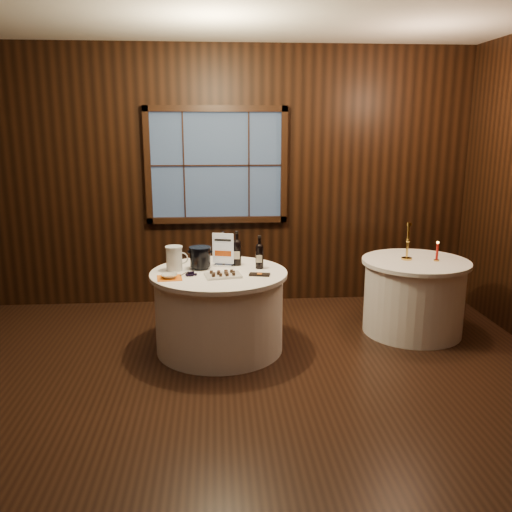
{
  "coord_description": "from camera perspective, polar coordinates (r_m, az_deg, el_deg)",
  "views": [
    {
      "loc": [
        -0.02,
        -3.89,
        2.09
      ],
      "look_at": [
        0.34,
        0.9,
        0.94
      ],
      "focal_mm": 38.0,
      "sensor_mm": 36.0,
      "label": 1
    }
  ],
  "objects": [
    {
      "name": "main_table",
      "position": [
        5.17,
        -3.88,
        -5.75
      ],
      "size": [
        1.28,
        1.28,
        0.77
      ],
      "color": "white",
      "rests_on": "ground"
    },
    {
      "name": "sign_stand",
      "position": [
        5.23,
        -3.45,
        0.16
      ],
      "size": [
        0.2,
        0.14,
        0.34
      ],
      "rotation": [
        0.0,
        0.0,
        -0.28
      ],
      "color": "silver",
      "rests_on": "main_table"
    },
    {
      "name": "brass_candlestick",
      "position": [
        5.69,
        15.65,
        0.99
      ],
      "size": [
        0.11,
        0.11,
        0.38
      ],
      "color": "gold",
      "rests_on": "side_table"
    },
    {
      "name": "chocolate_box",
      "position": [
        4.92,
        0.38,
        -1.96
      ],
      "size": [
        0.2,
        0.13,
        0.02
      ],
      "primitive_type": "cube",
      "rotation": [
        0.0,
        0.0,
        -0.21
      ],
      "color": "black",
      "rests_on": "main_table"
    },
    {
      "name": "glass_pitcher",
      "position": [
        5.12,
        -8.59,
        -0.24
      ],
      "size": [
        0.22,
        0.16,
        0.23
      ],
      "rotation": [
        0.0,
        0.0,
        -0.14
      ],
      "color": "silver",
      "rests_on": "main_table"
    },
    {
      "name": "ground",
      "position": [
        4.41,
        -3.68,
        -14.81
      ],
      "size": [
        6.0,
        6.0,
        0.0
      ],
      "primitive_type": "plane",
      "color": "black",
      "rests_on": "ground"
    },
    {
      "name": "red_candle",
      "position": [
        5.73,
        18.52,
        0.28
      ],
      "size": [
        0.05,
        0.05,
        0.2
      ],
      "color": "gold",
      "rests_on": "side_table"
    },
    {
      "name": "port_bottle_left",
      "position": [
        5.25,
        -2.01,
        0.58
      ],
      "size": [
        0.08,
        0.09,
        0.34
      ],
      "rotation": [
        0.0,
        0.0,
        -0.12
      ],
      "color": "black",
      "rests_on": "main_table"
    },
    {
      "name": "side_table",
      "position": [
        5.82,
        16.24,
        -4.07
      ],
      "size": [
        1.08,
        1.08,
        0.77
      ],
      "color": "white",
      "rests_on": "ground"
    },
    {
      "name": "grape_bunch",
      "position": [
        4.93,
        -6.88,
        -1.89
      ],
      "size": [
        0.16,
        0.07,
        0.04
      ],
      "rotation": [
        0.0,
        0.0,
        0.1
      ],
      "color": "black",
      "rests_on": "main_table"
    },
    {
      "name": "ice_bucket",
      "position": [
        5.16,
        -5.9,
        -0.13
      ],
      "size": [
        0.21,
        0.21,
        0.21
      ],
      "color": "black",
      "rests_on": "main_table"
    },
    {
      "name": "port_bottle_right",
      "position": [
        5.13,
        0.37,
        0.18
      ],
      "size": [
        0.08,
        0.08,
        0.32
      ],
      "rotation": [
        0.0,
        0.0,
        -0.14
      ],
      "color": "black",
      "rests_on": "main_table"
    },
    {
      "name": "orange_napkin",
      "position": [
        4.89,
        -9.1,
        -2.3
      ],
      "size": [
        0.24,
        0.24,
        0.0
      ],
      "primitive_type": "cube",
      "rotation": [
        0.0,
        0.0,
        0.12
      ],
      "color": "orange",
      "rests_on": "main_table"
    },
    {
      "name": "cracker_bowl",
      "position": [
        4.89,
        -9.1,
        -2.09
      ],
      "size": [
        0.14,
        0.14,
        0.03
      ],
      "primitive_type": "imported",
      "rotation": [
        0.0,
        0.0,
        -0.0
      ],
      "color": "silver",
      "rests_on": "orange_napkin"
    },
    {
      "name": "chocolate_plate",
      "position": [
        4.89,
        -3.49,
        -1.96
      ],
      "size": [
        0.35,
        0.26,
        0.05
      ],
      "rotation": [
        0.0,
        0.0,
        0.17
      ],
      "color": "silver",
      "rests_on": "main_table"
    },
    {
      "name": "back_wall",
      "position": [
        6.39,
        -4.17,
        8.56
      ],
      "size": [
        6.0,
        0.1,
        3.0
      ],
      "color": "black",
      "rests_on": "ground"
    }
  ]
}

